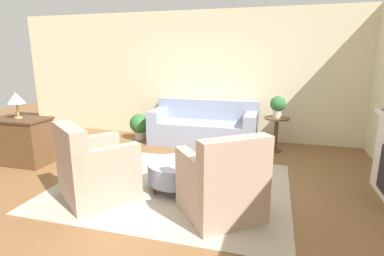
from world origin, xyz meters
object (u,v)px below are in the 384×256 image
ottoman_table (177,171)px  side_table (276,129)px  couch (204,128)px  table_lamp (16,99)px  armchair_left (94,171)px  armchair_right (222,185)px  potted_plant_on_side_table (278,105)px  potted_plant_floor (140,125)px  dresser (22,140)px

ottoman_table → side_table: 2.55m
couch → table_lamp: (-2.74, -2.08, 0.81)m
side_table → armchair_left: bearing=-129.5°
armchair_right → ottoman_table: size_ratio=1.41×
potted_plant_on_side_table → potted_plant_floor: size_ratio=0.71×
armchair_right → dresser: armchair_right is taller
ottoman_table → potted_plant_floor: bearing=126.0°
dresser → armchair_left: bearing=-23.2°
side_table → table_lamp: bearing=-155.9°
couch → armchair_left: (-0.76, -2.93, 0.06)m
ottoman_table → side_table: (1.32, 2.17, 0.19)m
armchair_right → side_table: size_ratio=1.72×
couch → potted_plant_on_side_table: (1.50, -0.19, 0.59)m
side_table → potted_plant_on_side_table: bearing=0.0°
dresser → potted_plant_on_side_table: size_ratio=2.38×
potted_plant_on_side_table → armchair_right: bearing=-102.0°
armchair_right → couch: bearing=107.3°
armchair_right → dresser: (-3.66, 0.85, 0.03)m
ottoman_table → dresser: bearing=174.6°
armchair_left → armchair_right: same height
side_table → potted_plant_floor: bearing=178.8°
dresser → table_lamp: table_lamp is taller
armchair_left → potted_plant_on_side_table: size_ratio=2.80×
potted_plant_on_side_table → potted_plant_floor: bearing=178.8°
armchair_left → side_table: 3.56m
ottoman_table → dresser: 2.94m
side_table → table_lamp: size_ratio=1.54×
potted_plant_floor → table_lamp: size_ratio=1.32×
couch → ottoman_table: size_ratio=2.71×
couch → dresser: bearing=-142.8°
ottoman_table → armchair_left: bearing=-148.7°
table_lamp → dresser: bearing=-90.0°
ottoman_table → potted_plant_on_side_table: size_ratio=1.98×
couch → ottoman_table: 2.37m
potted_plant_floor → potted_plant_on_side_table: bearing=-1.2°
dresser → couch: bearing=37.2°
side_table → dresser: 4.65m
couch → armchair_right: (0.92, -2.93, 0.06)m
table_lamp → side_table: bearing=24.1°
potted_plant_on_side_table → potted_plant_floor: potted_plant_on_side_table is taller
potted_plant_floor → table_lamp: bearing=-123.5°
potted_plant_on_side_table → table_lamp: bearing=-155.9°
dresser → armchair_right: bearing=-13.1°
dresser → table_lamp: bearing=90.0°
couch → side_table: 1.51m
ottoman_table → couch: bearing=94.3°
armchair_left → potted_plant_floor: bearing=103.7°
side_table → potted_plant_on_side_table: (0.00, 0.00, 0.47)m
armchair_left → potted_plant_on_side_table: potted_plant_on_side_table is taller
potted_plant_floor → armchair_right: bearing=-49.9°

